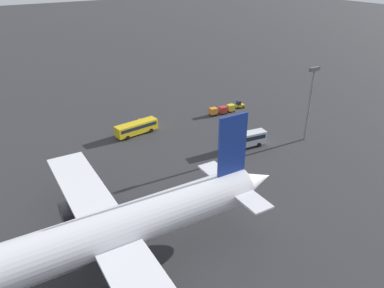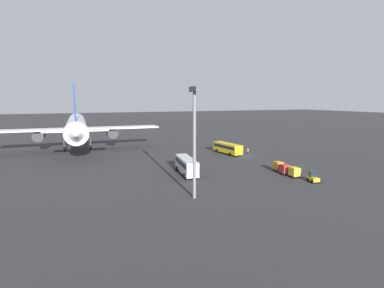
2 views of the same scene
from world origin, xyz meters
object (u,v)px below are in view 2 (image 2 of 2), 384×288
at_px(shuttle_bus_far, 186,165).
at_px(cargo_cart_red, 285,169).
at_px(cargo_cart_orange, 278,166).
at_px(baggage_tug, 313,177).
at_px(worker_person, 248,151).
at_px(shuttle_bus_near, 227,148).
at_px(cargo_cart_yellow, 294,172).
at_px(airplane, 77,126).

xyz_separation_m(shuttle_bus_far, cargo_cart_red, (-8.06, -18.78, -0.82)).
bearing_deg(cargo_cart_orange, baggage_tug, -176.65).
height_order(worker_person, cargo_cart_orange, cargo_cart_orange).
bearing_deg(worker_person, baggage_tug, 171.48).
relative_size(shuttle_bus_near, worker_person, 6.29).
bearing_deg(baggage_tug, shuttle_bus_near, 14.75).
bearing_deg(shuttle_bus_far, cargo_cart_yellow, -112.54).
distance_m(baggage_tug, cargo_cart_red, 6.80).
distance_m(airplane, cargo_cart_orange, 60.85).
bearing_deg(worker_person, cargo_cart_red, 166.19).
distance_m(airplane, baggage_tug, 68.65).
height_order(cargo_cart_yellow, cargo_cart_red, same).
relative_size(cargo_cart_red, cargo_cart_orange, 1.00).
height_order(shuttle_bus_near, worker_person, shuttle_bus_near).
bearing_deg(cargo_cart_orange, cargo_cart_red, 167.84).
relative_size(shuttle_bus_near, cargo_cart_yellow, 5.11).
relative_size(baggage_tug, worker_person, 1.52).
bearing_deg(airplane, shuttle_bus_near, -118.73).
xyz_separation_m(airplane, cargo_cart_red, (-48.61, -39.00, -6.14)).
distance_m(shuttle_bus_near, cargo_cart_yellow, 28.37).
bearing_deg(shuttle_bus_far, worker_person, -51.87).
xyz_separation_m(cargo_cart_yellow, cargo_cart_red, (2.82, 0.11, 0.00)).
xyz_separation_m(airplane, baggage_tug, (-55.30, -40.16, -6.39)).
relative_size(airplane, worker_person, 32.80).
distance_m(shuttle_bus_near, baggage_tug, 32.25).
bearing_deg(shuttle_bus_near, shuttle_bus_far, 125.36).
distance_m(shuttle_bus_near, shuttle_bus_far, 26.11).
xyz_separation_m(shuttle_bus_far, baggage_tug, (-14.75, -19.94, -1.07)).
height_order(baggage_tug, cargo_cart_orange, baggage_tug).
height_order(baggage_tug, cargo_cart_red, baggage_tug).
bearing_deg(shuttle_bus_near, airplane, 53.10).
xyz_separation_m(airplane, worker_person, (-26.08, -44.54, -6.46)).
distance_m(shuttle_bus_far, cargo_cart_orange, 20.10).
bearing_deg(baggage_tug, cargo_cart_orange, 17.12).
xyz_separation_m(shuttle_bus_near, cargo_cart_yellow, (-28.36, 0.50, -0.63)).
distance_m(cargo_cart_yellow, cargo_cart_red, 2.82).
xyz_separation_m(baggage_tug, cargo_cart_yellow, (3.88, 1.05, 0.25)).
height_order(shuttle_bus_far, cargo_cart_orange, shuttle_bus_far).
xyz_separation_m(airplane, shuttle_bus_near, (-23.07, -39.61, -5.51)).
xyz_separation_m(shuttle_bus_far, cargo_cart_orange, (-5.24, -19.39, -0.82)).
height_order(shuttle_bus_near, baggage_tug, shuttle_bus_near).
bearing_deg(cargo_cart_red, worker_person, -13.81).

